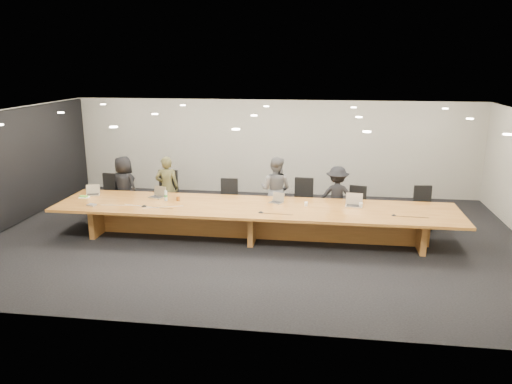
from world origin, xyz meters
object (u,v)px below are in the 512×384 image
chair_far_left (108,195)px  person_d (337,196)px  laptop_a (92,190)px  amber_mug (178,199)px  laptop_d (276,198)px  laptop_b (156,192)px  chair_far_right (424,207)px  av_box (92,205)px  chair_mid_left (228,200)px  paper_cup_far (361,205)px  chair_right (356,206)px  chair_mid_right (303,201)px  person_a (124,187)px  mic_center (261,212)px  mic_left (144,206)px  conference_table (254,216)px  person_c (276,190)px  water_bottle (166,196)px  paper_cup_near (306,204)px  mic_right (394,215)px  person_b (167,188)px  laptop_e (354,200)px  chair_left (166,194)px

chair_far_left → person_d: (5.85, -0.03, 0.19)m
laptop_a → amber_mug: (2.19, -0.19, -0.07)m
laptop_d → amber_mug: 2.28m
laptop_b → laptop_d: laptop_b is taller
amber_mug → laptop_b: bearing=161.4°
chair_far_right → av_box: 7.75m
chair_mid_left → paper_cup_far: bearing=-17.9°
chair_right → amber_mug: 4.25m
amber_mug → chair_mid_right: bearing=21.2°
person_a → chair_right: bearing=-159.7°
chair_far_left → mic_center: 4.53m
chair_far_right → laptop_d: (-3.46, -0.94, 0.36)m
chair_right → chair_far_right: 1.62m
chair_far_left → chair_mid_right: 5.04m
chair_far_left → mic_left: size_ratio=8.28×
conference_table → chair_mid_left: bearing=124.0°
chair_mid_left → paper_cup_far: size_ratio=10.14×
chair_mid_right → mic_center: bearing=-113.1°
conference_table → mic_left: size_ratio=68.34×
person_c → laptop_b: (-2.75, -0.86, 0.06)m
laptop_b → amber_mug: 0.62m
chair_far_left → av_box: chair_far_left is taller
conference_table → water_bottle: size_ratio=38.06×
conference_table → amber_mug: 1.84m
person_c → paper_cup_near: person_c is taller
chair_far_right → water_bottle: (-6.02, -1.11, 0.36)m
chair_right → laptop_a: bearing=-159.5°
chair_far_right → laptop_d: 3.61m
conference_table → mic_right: mic_right is taller
chair_right → water_bottle: chair_right is taller
chair_mid_left → laptop_b: size_ratio=3.08×
paper_cup_near → person_b: bearing=164.4°
laptop_e → paper_cup_far: 0.19m
person_b → chair_mid_left: bearing=174.0°
laptop_d → mic_left: laptop_d is taller
chair_far_left → laptop_e: size_ratio=2.95×
laptop_a → av_box: 0.93m
chair_mid_left → person_c: bearing=-0.1°
amber_mug → mic_left: size_ratio=0.81×
conference_table → av_box: size_ratio=46.95×
chair_mid_left → mic_left: size_ratio=7.93×
water_bottle → paper_cup_far: bearing=0.9°
person_d → chair_mid_left: bearing=-2.1°
chair_mid_right → chair_right: size_ratio=1.12×
chair_right → person_d: person_d is taller
water_bottle → laptop_e: bearing=1.6°
mic_left → person_d: bearing=19.5°
chair_right → water_bottle: (-4.41, -1.00, 0.37)m
chair_left → person_b: bearing=-65.2°
person_d → laptop_a: person_d is taller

